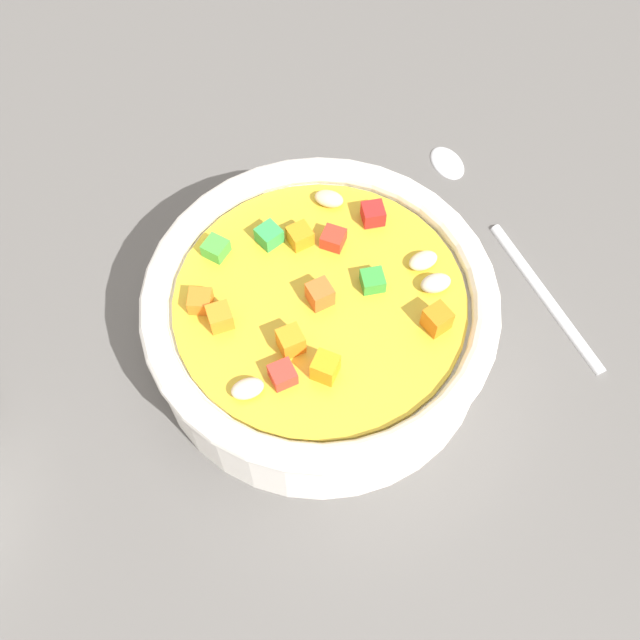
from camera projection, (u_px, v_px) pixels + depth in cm
name	position (u px, v px, depth cm)	size (l,w,h in cm)	color
ground_plane	(320.00, 349.00, 47.65)	(140.00, 140.00, 2.00)	#565451
soup_bowl_main	(320.00, 317.00, 44.02)	(20.10, 20.10, 6.47)	white
spoon	(500.00, 230.00, 50.42)	(8.05, 19.07, 0.80)	silver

